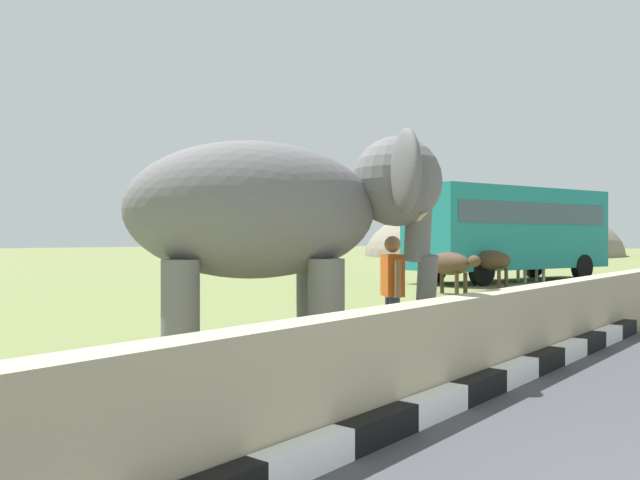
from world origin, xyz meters
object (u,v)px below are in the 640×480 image
(person_handler, at_px, (392,288))
(cow_far, at_px, (491,261))
(elephant, at_px, (281,214))
(bus_teal, at_px, (510,226))
(cow_mid, at_px, (530,259))
(cow_near, at_px, (450,265))

(person_handler, bearing_deg, cow_far, 18.83)
(cow_far, bearing_deg, elephant, -165.32)
(bus_teal, distance_m, cow_mid, 1.43)
(person_handler, distance_m, cow_mid, 16.62)
(person_handler, height_order, cow_near, person_handler)
(elephant, height_order, cow_near, elephant)
(person_handler, relative_size, cow_far, 0.86)
(elephant, distance_m, cow_mid, 18.11)
(person_handler, height_order, bus_teal, bus_teal)
(bus_teal, bearing_deg, person_handler, -162.54)
(cow_near, xyz_separation_m, cow_mid, (6.83, 0.31, 0.00))
(person_handler, bearing_deg, cow_near, 23.30)
(elephant, bearing_deg, cow_near, 17.32)
(person_handler, distance_m, bus_teal, 16.85)
(bus_teal, xyz_separation_m, cow_mid, (0.02, -0.76, -1.21))
(bus_teal, bearing_deg, cow_far, -168.24)
(bus_teal, bearing_deg, elephant, -165.84)
(person_handler, xyz_separation_m, cow_mid, (16.05, 4.28, -0.06))
(cow_mid, bearing_deg, cow_far, 178.31)
(person_handler, bearing_deg, cow_mid, 14.94)
(person_handler, relative_size, cow_mid, 0.88)
(person_handler, relative_size, bus_teal, 0.18)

